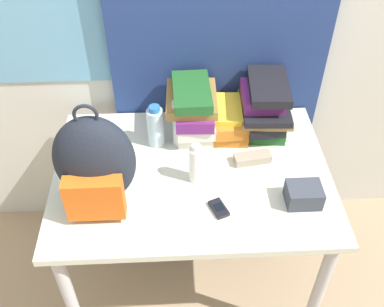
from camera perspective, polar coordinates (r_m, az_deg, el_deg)
The scene contains 13 objects.
wall_back at distance 1.93m, azimuth -0.88°, elevation 18.81°, with size 6.00×0.06×2.50m.
curtain_blue at distance 1.89m, azimuth 3.77°, elevation 18.18°, with size 0.95×0.04×2.50m.
desk at distance 1.89m, azimuth -0.00°, elevation -4.32°, with size 1.12×0.80×0.75m.
backpack at distance 1.62m, azimuth -12.24°, elevation -1.34°, with size 0.29×0.23×0.44m.
book_stack_left at distance 1.93m, azimuth 0.24°, elevation 5.63°, with size 0.22×0.28×0.24m.
book_stack_center at distance 1.98m, azimuth 4.83°, elevation 4.41°, with size 0.21×0.26×0.13m.
book_stack_right at distance 1.96m, azimuth 9.13°, elevation 5.82°, with size 0.23×0.30×0.25m.
water_bottle at distance 1.89m, azimuth -4.65°, elevation 3.42°, with size 0.07×0.07×0.20m.
sports_bottle at distance 1.88m, azimuth -1.47°, elevation 3.99°, with size 0.07×0.07×0.23m.
sunscreen_bottle at distance 1.73m, azimuth 0.50°, elevation -1.33°, with size 0.05×0.05×0.18m.
cell_phone at distance 1.68m, azimuth 3.42°, elevation -6.97°, with size 0.08×0.10×0.02m.
sunglasses_case at distance 1.87m, azimuth 7.68°, elevation -0.60°, with size 0.16×0.08×0.04m.
camera_pouch at distance 1.73m, azimuth 13.99°, elevation -5.09°, with size 0.13×0.10×0.08m.
Camera 1 is at (-0.06, -0.88, 2.04)m, focal length 42.00 mm.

